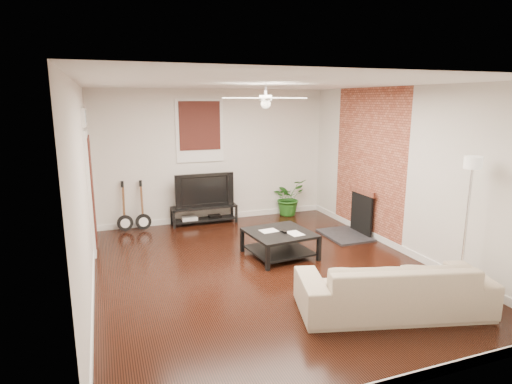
% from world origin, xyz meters
% --- Properties ---
extents(room, '(5.01, 6.01, 2.81)m').
position_xyz_m(room, '(0.00, 0.00, 1.40)').
color(room, black).
rests_on(room, ground).
extents(brick_accent, '(0.02, 2.20, 2.80)m').
position_xyz_m(brick_accent, '(2.49, 1.00, 1.40)').
color(brick_accent, brown).
rests_on(brick_accent, floor).
extents(fireplace, '(0.80, 1.10, 0.92)m').
position_xyz_m(fireplace, '(2.20, 1.00, 0.46)').
color(fireplace, black).
rests_on(fireplace, floor).
extents(window_back, '(1.00, 0.06, 1.30)m').
position_xyz_m(window_back, '(-0.30, 2.97, 1.95)').
color(window_back, black).
rests_on(window_back, wall_back).
extents(door_left, '(0.08, 1.00, 2.50)m').
position_xyz_m(door_left, '(-2.46, 1.90, 1.25)').
color(door_left, white).
rests_on(door_left, wall_left).
extents(tv_stand, '(1.37, 0.37, 0.38)m').
position_xyz_m(tv_stand, '(-0.30, 2.78, 0.19)').
color(tv_stand, black).
rests_on(tv_stand, floor).
extents(tv, '(1.23, 0.16, 0.71)m').
position_xyz_m(tv, '(-0.30, 2.80, 0.74)').
color(tv, black).
rests_on(tv, tv_stand).
extents(coffee_table, '(1.11, 1.11, 0.42)m').
position_xyz_m(coffee_table, '(0.45, 0.47, 0.21)').
color(coffee_table, black).
rests_on(coffee_table, floor).
extents(sofa, '(2.46, 1.46, 0.67)m').
position_xyz_m(sofa, '(1.00, -1.76, 0.34)').
color(sofa, '#BEA38E').
rests_on(sofa, floor).
extents(floor_lamp, '(0.38, 0.38, 1.88)m').
position_xyz_m(floor_lamp, '(2.20, -1.66, 0.94)').
color(floor_lamp, white).
rests_on(floor_lamp, floor).
extents(potted_plant, '(0.93, 0.88, 0.82)m').
position_xyz_m(potted_plant, '(1.67, 2.82, 0.41)').
color(potted_plant, '#225F1B').
rests_on(potted_plant, floor).
extents(guitar_left, '(0.34, 0.26, 1.01)m').
position_xyz_m(guitar_left, '(-1.91, 2.75, 0.51)').
color(guitar_left, black).
rests_on(guitar_left, floor).
extents(guitar_right, '(0.32, 0.23, 1.01)m').
position_xyz_m(guitar_right, '(-1.56, 2.72, 0.51)').
color(guitar_right, black).
rests_on(guitar_right, floor).
extents(ceiling_fan, '(1.24, 1.24, 0.32)m').
position_xyz_m(ceiling_fan, '(0.00, 0.00, 2.60)').
color(ceiling_fan, white).
rests_on(ceiling_fan, ceiling).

